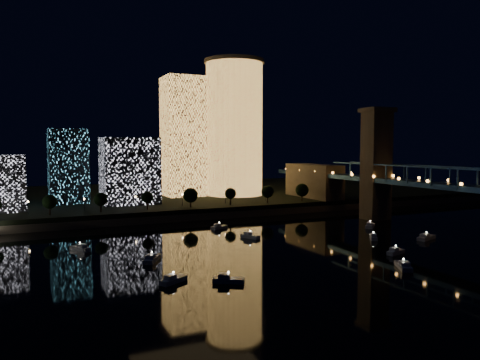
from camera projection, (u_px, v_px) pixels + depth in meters
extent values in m
plane|color=black|center=(317.00, 257.00, 139.51)|extent=(520.00, 520.00, 0.00)
cube|color=black|center=(168.00, 196.00, 284.31)|extent=(420.00, 160.00, 5.00)
cube|color=#6B5E4C|center=(216.00, 215.00, 213.71)|extent=(420.00, 6.00, 3.00)
cylinder|color=#EEA74C|center=(234.00, 130.00, 266.30)|extent=(32.00, 32.00, 74.48)
cylinder|color=#6B5E4C|center=(234.00, 62.00, 263.52)|extent=(34.00, 34.00, 2.00)
cube|color=#EEA74C|center=(183.00, 137.00, 262.78)|extent=(20.91, 20.91, 66.53)
cube|color=silver|center=(129.00, 170.00, 228.69)|extent=(26.15, 22.13, 32.19)
cube|color=#4FB4D8|center=(68.00, 166.00, 232.68)|extent=(18.20, 23.66, 36.40)
cube|color=navy|center=(472.00, 189.00, 165.30)|extent=(10.00, 260.00, 2.00)
cube|color=#6B5E4C|center=(376.00, 166.00, 210.17)|extent=(11.00, 9.00, 48.00)
cube|color=#6B5E4C|center=(377.00, 110.00, 208.35)|extent=(13.00, 11.00, 2.00)
cube|color=navy|center=(463.00, 169.00, 162.70)|extent=(0.50, 150.00, 0.50)
cube|color=#6B5E4C|center=(314.00, 185.00, 256.38)|extent=(12.00, 40.00, 23.00)
cube|color=navy|center=(435.00, 177.00, 173.83)|extent=(0.50, 0.50, 7.00)
cube|color=navy|center=(389.00, 174.00, 195.58)|extent=(0.50, 0.50, 7.00)
cube|color=navy|center=(353.00, 171.00, 217.32)|extent=(0.50, 0.50, 7.00)
sphere|color=#FF9638|center=(461.00, 184.00, 162.87)|extent=(1.20, 1.20, 1.20)
sphere|color=#FF9638|center=(374.00, 176.00, 203.65)|extent=(1.20, 1.20, 1.20)
sphere|color=#FF9638|center=(316.00, 171.00, 244.42)|extent=(1.20, 1.20, 1.20)
cube|color=silver|center=(403.00, 266.00, 126.30)|extent=(6.93, 9.20, 1.20)
cube|color=silver|center=(405.00, 263.00, 124.89)|extent=(3.58, 3.88, 1.00)
sphere|color=white|center=(404.00, 259.00, 126.16)|extent=(0.36, 0.36, 0.36)
cube|color=silver|center=(173.00, 280.00, 113.03)|extent=(7.73, 5.83, 1.20)
cube|color=silver|center=(170.00, 277.00, 112.04)|extent=(3.26, 3.01, 1.00)
sphere|color=white|center=(173.00, 272.00, 112.89)|extent=(0.36, 0.36, 0.36)
cube|color=silver|center=(370.00, 226.00, 190.09)|extent=(8.10, 7.58, 1.20)
cube|color=silver|center=(370.00, 224.00, 188.85)|extent=(3.66, 3.59, 1.00)
sphere|color=white|center=(370.00, 221.00, 189.94)|extent=(0.36, 0.36, 0.36)
cube|color=silver|center=(219.00, 227.00, 186.57)|extent=(7.48, 4.68, 1.20)
cube|color=silver|center=(217.00, 225.00, 185.73)|extent=(3.00, 2.62, 1.00)
sphere|color=white|center=(219.00, 222.00, 186.43)|extent=(0.36, 0.36, 0.36)
cube|color=silver|center=(80.00, 249.00, 147.73)|extent=(5.93, 7.99, 1.20)
cube|color=silver|center=(82.00, 246.00, 146.96)|extent=(3.08, 3.35, 1.00)
sphere|color=white|center=(80.00, 243.00, 147.59)|extent=(0.36, 0.36, 0.36)
cube|color=silver|center=(426.00, 238.00, 165.31)|extent=(9.60, 5.77, 1.20)
cube|color=silver|center=(425.00, 235.00, 164.28)|extent=(3.80, 3.30, 1.00)
sphere|color=white|center=(426.00, 232.00, 165.16)|extent=(0.36, 0.36, 0.36)
cube|color=silver|center=(373.00, 238.00, 165.87)|extent=(5.56, 6.80, 1.20)
cube|color=silver|center=(374.00, 235.00, 164.80)|extent=(2.77, 2.94, 1.00)
sphere|color=white|center=(373.00, 232.00, 165.73)|extent=(0.36, 0.36, 0.36)
cube|color=silver|center=(396.00, 252.00, 142.94)|extent=(7.33, 4.09, 1.20)
cube|color=silver|center=(394.00, 249.00, 142.17)|extent=(2.85, 2.42, 1.00)
sphere|color=white|center=(396.00, 246.00, 142.79)|extent=(0.36, 0.36, 0.36)
cube|color=silver|center=(228.00, 280.00, 112.88)|extent=(7.72, 5.97, 1.20)
cube|color=silver|center=(224.00, 276.00, 112.92)|extent=(3.28, 3.05, 1.00)
sphere|color=white|center=(228.00, 272.00, 112.73)|extent=(0.36, 0.36, 0.36)
cube|color=silver|center=(250.00, 236.00, 167.81)|extent=(5.18, 7.80, 1.20)
cube|color=silver|center=(248.00, 233.00, 168.47)|extent=(2.83, 3.17, 1.00)
sphere|color=white|center=(250.00, 231.00, 167.66)|extent=(0.36, 0.36, 0.36)
cube|color=silver|center=(152.00, 259.00, 134.32)|extent=(6.97, 9.18, 1.20)
cube|color=silver|center=(151.00, 256.00, 132.91)|extent=(3.59, 3.88, 1.00)
sphere|color=white|center=(152.00, 252.00, 134.18)|extent=(0.36, 0.36, 0.36)
cylinder|color=black|center=(50.00, 210.00, 189.57)|extent=(0.70, 0.70, 4.00)
sphere|color=black|center=(50.00, 202.00, 189.32)|extent=(5.89, 5.89, 5.89)
cylinder|color=black|center=(101.00, 208.00, 197.91)|extent=(0.70, 0.70, 4.00)
sphere|color=black|center=(101.00, 199.00, 197.65)|extent=(5.65, 5.65, 5.65)
cylinder|color=black|center=(147.00, 205.00, 206.24)|extent=(0.70, 0.70, 4.00)
sphere|color=black|center=(147.00, 197.00, 205.99)|extent=(5.20, 5.20, 5.20)
cylinder|color=black|center=(191.00, 203.00, 214.58)|extent=(0.70, 0.70, 4.00)
sphere|color=black|center=(191.00, 195.00, 214.32)|extent=(6.86, 6.86, 6.86)
cylinder|color=black|center=(230.00, 201.00, 222.91)|extent=(0.70, 0.70, 4.00)
sphere|color=black|center=(230.00, 193.00, 222.66)|extent=(5.40, 5.40, 5.40)
cylinder|color=black|center=(267.00, 199.00, 231.25)|extent=(0.70, 0.70, 4.00)
sphere|color=black|center=(268.00, 192.00, 230.99)|extent=(6.15, 6.15, 6.15)
cylinder|color=black|center=(302.00, 197.00, 239.58)|extent=(0.70, 0.70, 4.00)
sphere|color=black|center=(302.00, 190.00, 239.33)|extent=(6.73, 6.73, 6.73)
cylinder|color=black|center=(28.00, 208.00, 191.64)|extent=(0.24, 0.24, 5.00)
sphere|color=#FFCC7F|center=(28.00, 202.00, 191.43)|extent=(0.70, 0.70, 0.70)
cylinder|color=black|center=(84.00, 206.00, 200.81)|extent=(0.24, 0.24, 5.00)
sphere|color=#FFCC7F|center=(84.00, 199.00, 200.60)|extent=(0.70, 0.70, 0.70)
cylinder|color=black|center=(135.00, 203.00, 209.97)|extent=(0.24, 0.24, 5.00)
sphere|color=#FFCC7F|center=(135.00, 197.00, 209.77)|extent=(0.70, 0.70, 0.70)
cylinder|color=black|center=(182.00, 201.00, 219.14)|extent=(0.24, 0.24, 5.00)
sphere|color=#FFCC7F|center=(182.00, 195.00, 218.94)|extent=(0.70, 0.70, 0.70)
cylinder|color=black|center=(226.00, 198.00, 228.31)|extent=(0.24, 0.24, 5.00)
sphere|color=#FFCC7F|center=(226.00, 193.00, 228.11)|extent=(0.70, 0.70, 0.70)
cylinder|color=black|center=(265.00, 196.00, 237.48)|extent=(0.24, 0.24, 5.00)
sphere|color=#FFCC7F|center=(265.00, 191.00, 237.28)|extent=(0.70, 0.70, 0.70)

